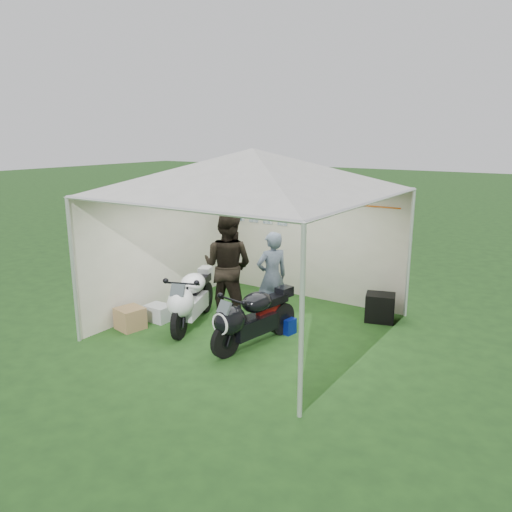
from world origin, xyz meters
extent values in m
plane|color=#1E4018|center=(0.00, 0.00, 0.00)|extent=(80.00, 80.00, 0.00)
cylinder|color=silver|center=(-2.00, -2.00, 1.15)|extent=(0.06, 0.06, 2.30)
cylinder|color=silver|center=(2.00, -2.00, 1.15)|extent=(0.06, 0.06, 2.30)
cylinder|color=silver|center=(-2.00, 2.00, 1.15)|extent=(0.06, 0.06, 2.30)
cylinder|color=silver|center=(2.00, 2.00, 1.15)|extent=(0.06, 0.06, 2.30)
cube|color=silver|center=(0.00, 2.00, 1.15)|extent=(4.00, 0.02, 2.30)
cube|color=silver|center=(-2.00, 0.00, 1.15)|extent=(0.02, 4.00, 2.30)
cube|color=silver|center=(2.00, 0.00, 1.15)|extent=(0.02, 4.00, 2.30)
pyramid|color=silver|center=(0.00, 0.00, 2.65)|extent=(5.66, 5.66, 0.70)
cube|color=#99A5B7|center=(-1.65, 1.98, 1.85)|extent=(0.22, 0.02, 0.28)
cube|color=#99A5B7|center=(-1.30, 1.98, 1.85)|extent=(0.22, 0.02, 0.28)
cube|color=#99A5B7|center=(-0.95, 1.98, 1.85)|extent=(0.22, 0.01, 0.28)
cube|color=#99A5B7|center=(-0.60, 1.98, 1.85)|extent=(0.22, 0.01, 0.28)
cube|color=#99A5B7|center=(-1.65, 1.98, 1.55)|extent=(0.22, 0.02, 0.28)
cube|color=#99A5B7|center=(-1.30, 1.98, 1.55)|extent=(0.22, 0.01, 0.28)
cube|color=#99A5B7|center=(-0.95, 1.98, 1.55)|extent=(0.22, 0.02, 0.28)
cube|color=#99A5B7|center=(-0.60, 1.98, 1.55)|extent=(0.22, 0.01, 0.28)
cylinder|color=#D8590C|center=(0.20, 1.97, 1.95)|extent=(3.20, 0.02, 0.02)
cylinder|color=black|center=(-0.71, -1.06, 0.28)|extent=(0.29, 0.56, 0.56)
cylinder|color=black|center=(-1.18, 0.17, 0.28)|extent=(0.33, 0.57, 0.56)
cube|color=white|center=(-0.93, -0.49, 0.36)|extent=(0.62, 0.94, 0.28)
ellipsoid|color=white|center=(-0.74, -0.97, 0.58)|extent=(0.60, 0.68, 0.47)
ellipsoid|color=white|center=(-0.96, -0.40, 0.73)|extent=(0.59, 0.69, 0.33)
cube|color=black|center=(-1.10, -0.05, 0.67)|extent=(0.43, 0.61, 0.13)
cube|color=white|center=(-1.21, 0.24, 0.75)|extent=(0.29, 0.34, 0.17)
cube|color=black|center=(-1.06, -0.14, 0.51)|extent=(0.27, 0.51, 0.09)
cube|color=#3F474C|center=(-0.70, -1.07, 0.82)|extent=(0.26, 0.21, 0.20)
cylinder|color=black|center=(0.33, -1.20, 0.27)|extent=(0.18, 0.54, 0.53)
cylinder|color=black|center=(0.54, 0.03, 0.27)|extent=(0.22, 0.55, 0.53)
cube|color=black|center=(0.43, -0.63, 0.34)|extent=(0.45, 0.89, 0.27)
ellipsoid|color=black|center=(0.34, -1.11, 0.55)|extent=(0.49, 0.60, 0.45)
ellipsoid|color=black|center=(0.44, -0.54, 0.69)|extent=(0.48, 0.61, 0.31)
cube|color=black|center=(0.51, -0.19, 0.64)|extent=(0.32, 0.57, 0.12)
cube|color=black|center=(0.56, 0.10, 0.71)|extent=(0.24, 0.30, 0.16)
cube|color=maroon|center=(0.49, -0.28, 0.49)|extent=(0.17, 0.50, 0.09)
cube|color=#3F474C|center=(0.32, -1.22, 0.78)|extent=(0.23, 0.16, 0.19)
cylinder|color=white|center=(0.31, -1.30, 0.55)|extent=(0.32, 0.07, 0.32)
cube|color=#0E25B9|center=(0.56, 0.12, 0.13)|extent=(0.38, 0.27, 0.26)
imported|color=black|center=(-0.63, 0.15, 0.96)|extent=(1.05, 0.88, 1.92)
imported|color=slate|center=(0.10, 0.45, 0.80)|extent=(0.63, 0.70, 1.60)
cube|color=black|center=(1.70, 1.49, 0.25)|extent=(0.59, 0.52, 0.49)
cube|color=#B6BBC0|center=(-1.57, -0.65, 0.14)|extent=(0.43, 0.33, 0.28)
cube|color=olive|center=(-1.70, -1.19, 0.18)|extent=(0.48, 0.48, 0.37)
camera|label=1|loc=(4.45, -6.64, 3.21)|focal=35.00mm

